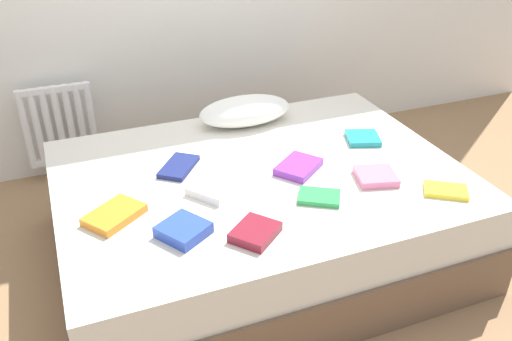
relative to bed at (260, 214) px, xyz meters
name	(u,v)px	position (x,y,z in m)	size (l,w,h in m)	color
ground_plane	(259,252)	(0.00, 0.00, -0.25)	(8.00, 8.00, 0.00)	#93704C
bed	(260,214)	(0.00, 0.00, 0.00)	(2.00, 1.50, 0.50)	brown
radiator	(60,125)	(-0.88, 1.20, 0.13)	(0.44, 0.04, 0.52)	white
pillow	(245,111)	(0.13, 0.55, 0.33)	(0.54, 0.28, 0.16)	white
textbook_orange	(114,215)	(-0.73, -0.14, 0.27)	(0.24, 0.17, 0.04)	orange
textbook_blue	(183,230)	(-0.48, -0.37, 0.28)	(0.18, 0.18, 0.05)	#2847B7
textbook_green	(319,197)	(0.16, -0.33, 0.27)	(0.19, 0.13, 0.02)	green
textbook_navy	(179,167)	(-0.37, 0.17, 0.27)	(0.24, 0.13, 0.03)	navy
textbook_purple	(299,167)	(0.18, -0.06, 0.27)	(0.23, 0.17, 0.04)	purple
textbook_teal	(363,138)	(0.65, 0.11, 0.27)	(0.17, 0.17, 0.03)	teal
textbook_maroon	(255,232)	(-0.21, -0.48, 0.27)	(0.19, 0.16, 0.04)	maroon
textbook_yellow	(446,191)	(0.73, -0.50, 0.26)	(0.19, 0.12, 0.02)	yellow
textbook_pink	(376,176)	(0.49, -0.28, 0.27)	(0.18, 0.18, 0.04)	pink
textbook_white	(212,190)	(-0.28, -0.10, 0.27)	(0.19, 0.16, 0.04)	white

